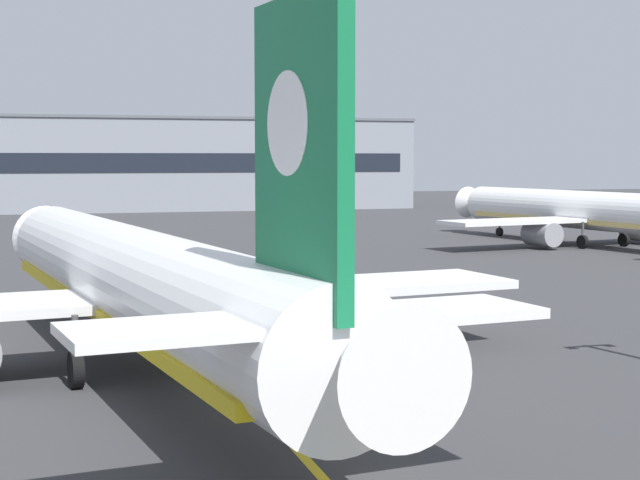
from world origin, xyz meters
TOP-DOWN VIEW (x-y plane):
  - taxiway_centreline at (0.00, 30.00)m, footprint 3.21×179.98m
  - airliner_foreground at (-3.46, 15.10)m, footprint 32.35×41.47m
  - airliner_background at (41.95, 57.17)m, footprint 29.77×38.05m
  - safety_cone_by_nose_gear at (-3.42, 31.69)m, footprint 0.44×0.44m
  - terminal_building at (-5.35, 130.92)m, footprint 115.62×12.40m

SIDE VIEW (x-z plane):
  - taxiway_centreline at x=0.00m, z-range 0.00..0.01m
  - safety_cone_by_nose_gear at x=-3.42m, z-range -0.02..0.53m
  - airliner_background at x=41.95m, z-range -2.26..8.46m
  - airliner_foreground at x=-3.46m, z-range -2.46..9.19m
  - terminal_building at x=-5.35m, z-range 0.01..14.09m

